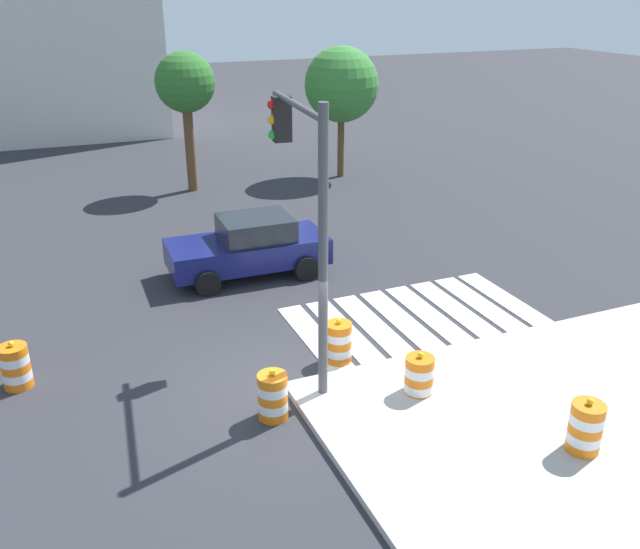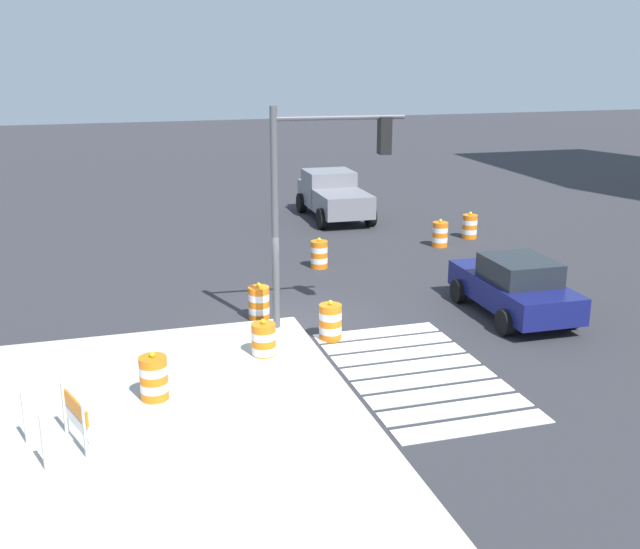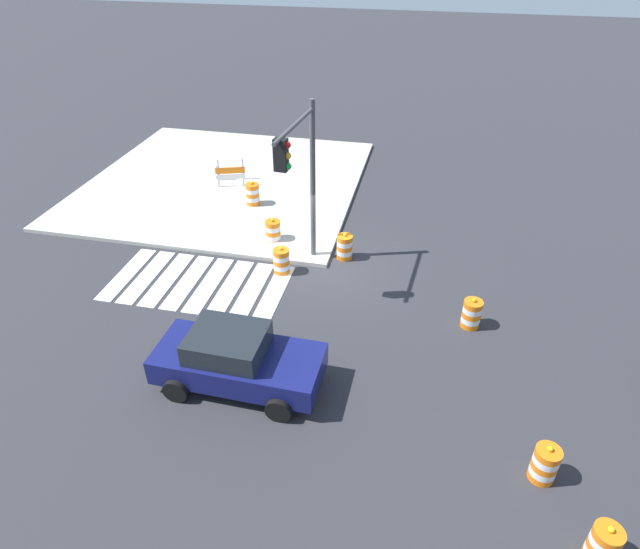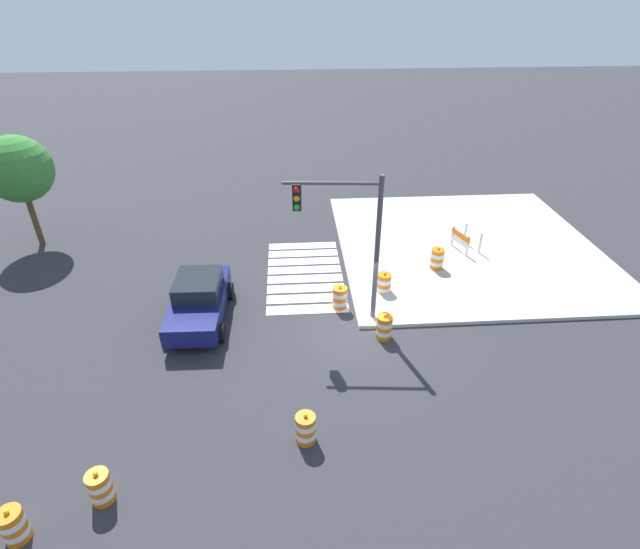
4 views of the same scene
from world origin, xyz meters
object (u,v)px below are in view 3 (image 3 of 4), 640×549
Objects in this scene: construction_barricade at (231,173)px; traffic_barrel_far_curb at (345,247)px; traffic_barrel_lane_center at (273,232)px; traffic_barrel_on_sidewalk at (253,194)px; traffic_light_pole at (301,167)px; traffic_barrel_near_corner at (281,261)px; traffic_barrel_median_near at (545,464)px; traffic_barrel_median_far at (603,545)px; traffic_barrel_crosswalk_end at (472,314)px; sports_car at (236,359)px.

traffic_barrel_far_curb is at bearing 141.66° from construction_barricade.
traffic_barrel_far_curb is 1.00× the size of traffic_barrel_lane_center.
traffic_light_pole is (-3.26, 4.47, 3.31)m from traffic_barrel_on_sidewalk.
traffic_barrel_median_near is at bearing 139.56° from traffic_barrel_near_corner.
construction_barricade reaches higher than traffic_barrel_median_far.
traffic_barrel_near_corner is 3.54m from traffic_light_pole.
traffic_barrel_median_near is at bearing -62.51° from traffic_barrel_median_far.
construction_barricade is (10.34, -7.70, 0.27)m from traffic_barrel_crosswalk_end.
traffic_barrel_median_near is at bearing 136.52° from traffic_light_pole.
traffic_barrel_on_sidewalk is at bearing -60.92° from traffic_barrel_near_corner.
traffic_barrel_median_far is (-8.30, 2.97, -0.36)m from sports_car.
construction_barricade is at bearing -47.15° from traffic_barrel_median_near.
sports_car reaches higher than traffic_barrel_lane_center.
traffic_barrel_median_near is at bearing 132.85° from construction_barricade.
traffic_barrel_far_curb is (6.66, -9.62, 0.00)m from traffic_barrel_median_far.
traffic_barrel_median_far is (-0.85, 1.64, 0.00)m from traffic_barrel_median_near.
traffic_barrel_crosswalk_end is 5.23m from traffic_barrel_median_near.
traffic_barrel_median_near and traffic_barrel_median_far have the same top height.
traffic_barrel_on_sidewalk reaches higher than traffic_barrel_far_curb.
traffic_barrel_lane_center is at bearing -10.07° from traffic_barrel_far_curb.
traffic_light_pole is at bearing -16.19° from traffic_barrel_crosswalk_end.
traffic_barrel_lane_center is at bearing -48.96° from traffic_light_pole.
traffic_light_pole is (6.99, -6.62, 3.46)m from traffic_barrel_median_near.
traffic_barrel_lane_center is 4.24m from traffic_light_pole.
traffic_barrel_lane_center is (7.14, -3.46, 0.00)m from traffic_barrel_crosswalk_end.
construction_barricade is (4.35, -11.39, -0.09)m from sports_car.
sports_car is 8.82m from traffic_barrel_median_far.
traffic_barrel_median_near is at bearing 126.04° from traffic_barrel_far_curb.
construction_barricade is (4.05, -6.12, 0.27)m from traffic_barrel_near_corner.
traffic_barrel_median_far is at bearing 131.39° from construction_barricade.
traffic_barrel_median_far and traffic_barrel_lane_center have the same top height.
construction_barricade is 8.40m from traffic_light_pole.
traffic_barrel_median_far is 1.00× the size of traffic_barrel_on_sidewalk.
traffic_barrel_lane_center is at bearing -65.60° from traffic_barrel_near_corner.
sports_car is 0.79× the size of traffic_light_pole.
traffic_barrel_far_curb is 2.83m from traffic_barrel_lane_center.
traffic_barrel_on_sidewalk is 0.72× the size of construction_barricade.
traffic_barrel_far_curb is at bearing -55.30° from traffic_barrel_median_far.
sports_car is 5.29m from traffic_barrel_near_corner.
traffic_barrel_median_far is at bearing 136.22° from traffic_barrel_near_corner.
traffic_barrel_far_curb is at bearing -53.96° from traffic_barrel_median_near.
traffic_barrel_median_far is (-2.31, 6.66, 0.00)m from traffic_barrel_crosswalk_end.
construction_barricade reaches higher than traffic_barrel_lane_center.
traffic_light_pole is (-1.61, 1.85, 3.46)m from traffic_barrel_lane_center.
traffic_barrel_crosswalk_end is 1.00× the size of traffic_barrel_on_sidewalk.
traffic_barrel_lane_center is 1.00× the size of traffic_barrel_on_sidewalk.
traffic_barrel_crosswalk_end is at bearing 145.34° from traffic_barrel_on_sidewalk.
traffic_barrel_near_corner and traffic_barrel_crosswalk_end have the same top height.
sports_car is 4.25× the size of traffic_barrel_median_far.
traffic_barrel_crosswalk_end is 0.19× the size of traffic_light_pole.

